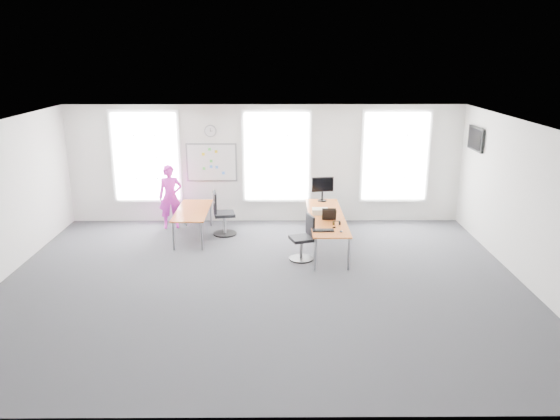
{
  "coord_description": "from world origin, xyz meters",
  "views": [
    {
      "loc": [
        0.29,
        -9.63,
        4.26
      ],
      "look_at": [
        0.37,
        1.2,
        1.1
      ],
      "focal_mm": 35.0,
      "sensor_mm": 36.0,
      "label": 1
    }
  ],
  "objects_px": {
    "headphones": "(336,223)",
    "chair_right": "(304,240)",
    "desk_right": "(326,218)",
    "keyboard": "(323,230)",
    "monitor": "(322,187)",
    "person": "(170,197)",
    "desk_left": "(193,212)",
    "chair_left": "(222,216)"
  },
  "relations": [
    {
      "from": "desk_left",
      "to": "keyboard",
      "type": "distance_m",
      "value": 3.38
    },
    {
      "from": "headphones",
      "to": "chair_right",
      "type": "bearing_deg",
      "value": -172.68
    },
    {
      "from": "chair_right",
      "to": "person",
      "type": "height_order",
      "value": "person"
    },
    {
      "from": "chair_right",
      "to": "person",
      "type": "distance_m",
      "value": 3.91
    },
    {
      "from": "desk_left",
      "to": "keyboard",
      "type": "bearing_deg",
      "value": -30.05
    },
    {
      "from": "headphones",
      "to": "monitor",
      "type": "height_order",
      "value": "monitor"
    },
    {
      "from": "headphones",
      "to": "keyboard",
      "type": "bearing_deg",
      "value": -131.73
    },
    {
      "from": "keyboard",
      "to": "monitor",
      "type": "xyz_separation_m",
      "value": [
        0.16,
        2.31,
        0.35
      ]
    },
    {
      "from": "desk_right",
      "to": "chair_right",
      "type": "height_order",
      "value": "chair_right"
    },
    {
      "from": "keyboard",
      "to": "headphones",
      "type": "xyz_separation_m",
      "value": [
        0.31,
        0.4,
        0.03
      ]
    },
    {
      "from": "desk_left",
      "to": "headphones",
      "type": "distance_m",
      "value": 3.49
    },
    {
      "from": "desk_left",
      "to": "chair_left",
      "type": "relative_size",
      "value": 1.76
    },
    {
      "from": "person",
      "to": "keyboard",
      "type": "height_order",
      "value": "person"
    },
    {
      "from": "desk_right",
      "to": "person",
      "type": "distance_m",
      "value": 4.0
    },
    {
      "from": "monitor",
      "to": "chair_right",
      "type": "bearing_deg",
      "value": -113.93
    },
    {
      "from": "person",
      "to": "headphones",
      "type": "distance_m",
      "value": 4.41
    },
    {
      "from": "chair_right",
      "to": "headphones",
      "type": "xyz_separation_m",
      "value": [
        0.69,
        0.14,
        0.34
      ]
    },
    {
      "from": "chair_left",
      "to": "person",
      "type": "xyz_separation_m",
      "value": [
        -1.32,
        0.57,
        0.33
      ]
    },
    {
      "from": "keyboard",
      "to": "chair_right",
      "type": "bearing_deg",
      "value": 142.83
    },
    {
      "from": "desk_left",
      "to": "monitor",
      "type": "distance_m",
      "value": 3.19
    },
    {
      "from": "chair_right",
      "to": "monitor",
      "type": "distance_m",
      "value": 2.22
    },
    {
      "from": "keyboard",
      "to": "headphones",
      "type": "bearing_deg",
      "value": 49.49
    },
    {
      "from": "desk_right",
      "to": "headphones",
      "type": "height_order",
      "value": "headphones"
    },
    {
      "from": "desk_left",
      "to": "person",
      "type": "bearing_deg",
      "value": 130.34
    },
    {
      "from": "chair_left",
      "to": "person",
      "type": "height_order",
      "value": "person"
    },
    {
      "from": "chair_left",
      "to": "monitor",
      "type": "xyz_separation_m",
      "value": [
        2.43,
        0.41,
        0.61
      ]
    },
    {
      "from": "chair_right",
      "to": "keyboard",
      "type": "bearing_deg",
      "value": 37.96
    },
    {
      "from": "monitor",
      "to": "person",
      "type": "bearing_deg",
      "value": 168.58
    },
    {
      "from": "monitor",
      "to": "keyboard",
      "type": "bearing_deg",
      "value": -103.08
    },
    {
      "from": "chair_right",
      "to": "headphones",
      "type": "distance_m",
      "value": 0.78
    },
    {
      "from": "headphones",
      "to": "chair_left",
      "type": "bearing_deg",
      "value": 145.79
    },
    {
      "from": "desk_left",
      "to": "headphones",
      "type": "bearing_deg",
      "value": -21.78
    },
    {
      "from": "chair_left",
      "to": "person",
      "type": "bearing_deg",
      "value": 56.23
    },
    {
      "from": "monitor",
      "to": "desk_right",
      "type": "bearing_deg",
      "value": -99.44
    },
    {
      "from": "monitor",
      "to": "headphones",
      "type": "bearing_deg",
      "value": -94.67
    },
    {
      "from": "desk_right",
      "to": "keyboard",
      "type": "xyz_separation_m",
      "value": [
        -0.16,
        -1.05,
        0.06
      ]
    },
    {
      "from": "chair_right",
      "to": "chair_left",
      "type": "bearing_deg",
      "value": -148.64
    },
    {
      "from": "keyboard",
      "to": "monitor",
      "type": "relative_size",
      "value": 0.73
    },
    {
      "from": "desk_right",
      "to": "keyboard",
      "type": "bearing_deg",
      "value": -98.36
    },
    {
      "from": "desk_left",
      "to": "headphones",
      "type": "height_order",
      "value": "headphones"
    },
    {
      "from": "chair_left",
      "to": "chair_right",
      "type": "bearing_deg",
      "value": -141.56
    },
    {
      "from": "person",
      "to": "keyboard",
      "type": "bearing_deg",
      "value": -46.47
    }
  ]
}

